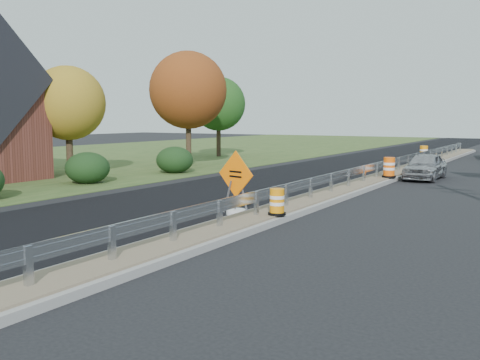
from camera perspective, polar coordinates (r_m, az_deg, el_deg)
The scene contains 15 objects.
ground at distance 19.67m, azimuth 7.53°, elevation -2.53°, with size 140.00×140.00×0.00m, color black.
grass_verge_near at distance 42.35m, azimuth -17.48°, elevation 2.15°, with size 30.00×120.00×0.03m, color #354D21.
milled_overlay at distance 30.51m, azimuth 7.58°, elevation 0.74°, with size 7.20×120.00×0.01m, color black.
median at distance 27.11m, azimuth 14.39°, elevation 0.07°, with size 1.60×55.00×0.23m.
guardrail at distance 28.00m, azimuth 15.03°, elevation 1.52°, with size 0.10×46.15×0.72m.
hedge_mid at distance 26.36m, azimuth -15.96°, elevation 1.26°, with size 2.09×2.09×1.52m, color black.
hedge_north at distance 30.42m, azimuth -6.98°, elevation 2.16°, with size 2.09×2.09×1.52m, color black.
tree_near_yellow at distance 30.21m, azimuth -17.89°, elevation 7.79°, with size 3.96×3.96×5.88m.
tree_near_red at distance 34.76m, azimuth -5.56°, elevation 9.50°, with size 4.95×4.95×7.35m.
tree_near_back at distance 43.00m, azimuth -2.32°, elevation 8.11°, with size 4.29×4.29×6.37m.
caution_sign at distance 17.26m, azimuth -0.45°, elevation -1.99°, with size 1.48×0.63×2.07m.
barrel_median_near at distance 16.02m, azimuth 3.97°, elevation -2.39°, with size 0.54×0.54×0.79m.
barrel_median_mid at distance 27.00m, azimuth 15.62°, elevation 1.27°, with size 0.67×0.67×0.98m.
barrel_median_far at distance 39.25m, azimuth 19.01°, elevation 2.75°, with size 0.66×0.66×0.96m.
car_silver at distance 28.72m, azimuth 19.15°, elevation 1.41°, with size 1.60×3.99×1.36m, color #A9A8AD.
Camera 1 is at (7.82, -17.78, 3.12)m, focal length 40.00 mm.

